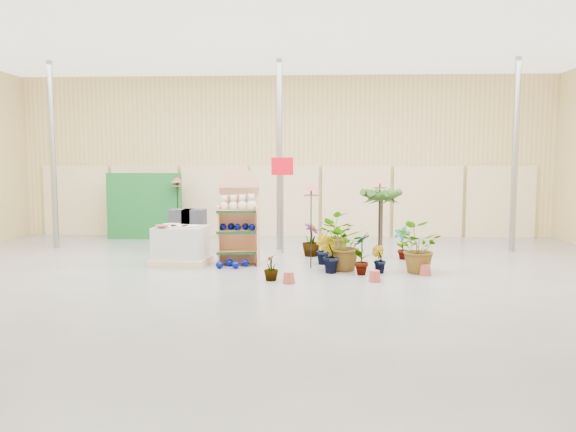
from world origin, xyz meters
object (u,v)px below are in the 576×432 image
(display_shelf, at_px, (239,220))
(pallet_stack, at_px, (181,245))
(potted_plant_2, at_px, (345,245))
(bird_table_front, at_px, (311,190))

(display_shelf, distance_m, pallet_stack, 1.29)
(pallet_stack, distance_m, potted_plant_2, 3.36)
(bird_table_front, bearing_deg, display_shelf, 164.68)
(pallet_stack, height_order, bird_table_front, bird_table_front)
(pallet_stack, relative_size, potted_plant_2, 1.18)
(display_shelf, xyz_separation_m, pallet_stack, (-1.17, -0.14, -0.52))
(bird_table_front, xyz_separation_m, potted_plant_2, (0.65, -0.26, -1.05))
(display_shelf, relative_size, bird_table_front, 1.18)
(display_shelf, height_order, bird_table_front, display_shelf)
(display_shelf, bearing_deg, potted_plant_2, -25.99)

